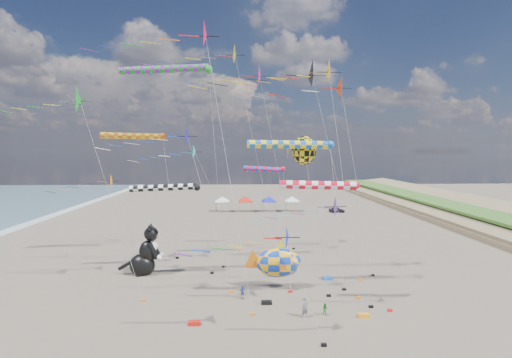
{
  "coord_description": "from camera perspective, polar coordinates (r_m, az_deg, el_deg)",
  "views": [
    {
      "loc": [
        -2.35,
        -25.04,
        13.0
      ],
      "look_at": [
        -0.79,
        12.0,
        10.41
      ],
      "focal_mm": 28.0,
      "sensor_mm": 36.0,
      "label": 1
    }
  ],
  "objects": [
    {
      "name": "ground",
      "position": [
        28.31,
        2.85,
        -23.34
      ],
      "size": [
        260.0,
        260.0,
        0.0
      ],
      "primitive_type": "plane",
      "color": "brown",
      "rests_on": "ground"
    },
    {
      "name": "delta_kite_0",
      "position": [
        32.21,
        10.58,
        -4.37
      ],
      "size": [
        10.59,
        2.0,
        9.66
      ],
      "color": "#5C139B",
      "rests_on": "ground"
    },
    {
      "name": "delta_kite_1",
      "position": [
        35.24,
        9.47,
        14.66
      ],
      "size": [
        9.75,
        2.33,
        20.99
      ],
      "color": "#FFAF1A",
      "rests_on": "ground"
    },
    {
      "name": "delta_kite_2",
      "position": [
        50.67,
        0.54,
        14.45
      ],
      "size": [
        14.22,
        2.99,
        23.91
      ],
      "color": "#D91A7C",
      "rests_on": "ground"
    },
    {
      "name": "delta_kite_3",
      "position": [
        36.2,
        -9.73,
        5.72
      ],
      "size": [
        10.77,
        2.16,
        15.52
      ],
      "color": "#1718B8",
      "rests_on": "ground"
    },
    {
      "name": "delta_kite_4",
      "position": [
        26.31,
        1.79,
        -9.4
      ],
      "size": [
        9.72,
        1.89,
        8.21
      ],
      "color": "#091CDF",
      "rests_on": "ground"
    },
    {
      "name": "delta_kite_5",
      "position": [
        32.16,
        -9.59,
        19.7
      ],
      "size": [
        12.91,
        2.42,
        23.24
      ],
      "color": "#D41348",
      "rests_on": "ground"
    },
    {
      "name": "delta_kite_6",
      "position": [
        51.66,
        -8.76,
        3.54
      ],
      "size": [
        12.56,
        2.06,
        14.0
      ],
      "color": "#11CBCB",
      "rests_on": "ground"
    },
    {
      "name": "delta_kite_7",
      "position": [
        47.8,
        -3.2,
        16.9
      ],
      "size": [
        14.19,
        2.48,
        25.22
      ],
      "color": "yellow",
      "rests_on": "ground"
    },
    {
      "name": "delta_kite_8",
      "position": [
        46.16,
        -20.24,
        -0.74
      ],
      "size": [
        8.91,
        1.76,
        10.65
      ],
      "color": "orange",
      "rests_on": "ground"
    },
    {
      "name": "delta_kite_9",
      "position": [
        41.55,
        9.82,
        12.26
      ],
      "size": [
        14.26,
        2.55,
        20.57
      ],
      "color": "#C13107",
      "rests_on": "ground"
    },
    {
      "name": "delta_kite_10",
      "position": [
        39.96,
        7.58,
        14.29
      ],
      "size": [
        16.13,
        3.05,
        21.92
      ],
      "color": "black",
      "rests_on": "ground"
    },
    {
      "name": "delta_kite_11",
      "position": [
        36.88,
        -24.24,
        9.71
      ],
      "size": [
        11.81,
        2.34,
        18.34
      ],
      "color": "green",
      "rests_on": "ground"
    },
    {
      "name": "windsock_0",
      "position": [
        49.47,
        -16.82,
        5.81
      ],
      "size": [
        8.87,
        0.77,
        15.17
      ],
      "color": "orange",
      "rests_on": "ground"
    },
    {
      "name": "windsock_1",
      "position": [
        52.05,
        1.43,
        1.34
      ],
      "size": [
        6.78,
        0.71,
        11.02
      ],
      "color": "red",
      "rests_on": "ground"
    },
    {
      "name": "windsock_2",
      "position": [
        32.7,
        9.48,
        -0.97
      ],
      "size": [
        7.82,
        0.74,
        10.62
      ],
      "color": "red",
      "rests_on": "ground"
    },
    {
      "name": "windsock_3",
      "position": [
        42.51,
        -12.57,
        -1.28
      ],
      "size": [
        8.61,
        0.7,
        9.57
      ],
      "color": "black",
      "rests_on": "ground"
    },
    {
      "name": "windsock_4",
      "position": [
        36.45,
        5.35,
        4.83
      ],
      "size": [
        9.25,
        0.78,
        13.99
      ],
      "color": "blue",
      "rests_on": "ground"
    },
    {
      "name": "windsock_5",
      "position": [
        45.43,
        -12.33,
        14.98
      ],
      "size": [
        11.14,
        0.86,
        22.23
      ],
      "color": "#18882A",
      "rests_on": "ground"
    },
    {
      "name": "angelfish_kite",
      "position": [
        36.99,
        6.59,
        3.9
      ],
      "size": [
        3.74,
        3.02,
        14.38
      ],
      "color": "yellow",
      "rests_on": "ground"
    },
    {
      "name": "cat_inflatable",
      "position": [
        44.16,
        -15.6,
        -9.61
      ],
      "size": [
        4.03,
        2.03,
        5.43
      ],
      "primitive_type": null,
      "rotation": [
        0.0,
        0.0,
        -0.0
      ],
      "color": "black",
      "rests_on": "ground"
    },
    {
      "name": "fish_inflatable",
      "position": [
        38.38,
        3.19,
        -11.81
      ],
      "size": [
        5.67,
        2.28,
        4.7
      ],
      "color": "#123DB7",
      "rests_on": "ground"
    },
    {
      "name": "person_adult",
      "position": [
        32.96,
        7.03,
        -17.73
      ],
      "size": [
        0.7,
        0.6,
        1.63
      ],
      "primitive_type": "imported",
      "rotation": [
        0.0,
        0.0,
        0.43
      ],
      "color": "slate",
      "rests_on": "ground"
    },
    {
      "name": "child_green",
      "position": [
        33.64,
        9.86,
        -17.88
      ],
      "size": [
        0.53,
        0.44,
        1.0
      ],
      "primitive_type": "imported",
      "rotation": [
        0.0,
        0.0,
        -0.13
      ],
      "color": "#258226",
      "rests_on": "ground"
    },
    {
      "name": "child_blue",
      "position": [
        36.52,
        -1.95,
        -15.89
      ],
      "size": [
        0.73,
        0.46,
        1.15
      ],
      "primitive_type": "imported",
      "rotation": [
        0.0,
        0.0,
        0.29
      ],
      "color": "#2B44AB",
      "rests_on": "ground"
    },
    {
      "name": "kite_bag_0",
      "position": [
        35.49,
        1.51,
        -17.23
      ],
      "size": [
        0.9,
        0.44,
        0.3
      ],
      "primitive_type": "cube",
      "color": "black",
      "rests_on": "ground"
    },
    {
      "name": "kite_bag_1",
      "position": [
        34.05,
        15.12,
        -18.31
      ],
      "size": [
        0.9,
        0.44,
        0.3
      ],
      "primitive_type": "cube",
      "color": "orange",
      "rests_on": "ground"
    },
    {
      "name": "kite_bag_2",
      "position": [
        42.17,
        10.2,
        -13.81
      ],
      "size": [
        0.9,
        0.44,
        0.3
      ],
      "primitive_type": "cube",
      "color": "blue",
      "rests_on": "ground"
    },
    {
      "name": "kite_bag_3",
      "position": [
        32.03,
        -8.79,
        -19.7
      ],
      "size": [
        0.9,
        0.44,
        0.3
      ],
      "primitive_type": "cube",
      "color": "red",
      "rests_on": "ground"
    },
    {
      "name": "tent_row",
      "position": [
        85.7,
        0.17,
        -2.6
      ],
      "size": [
        19.2,
        4.2,
        3.8
      ],
      "color": "white",
      "rests_on": "ground"
    },
    {
      "name": "parked_car",
      "position": [
        86.48,
        11.49,
        -4.34
      ],
      "size": [
        3.4,
        1.42,
        1.15
      ],
      "primitive_type": "imported",
      "rotation": [
        0.0,
        0.0,
        1.59
      ],
      "color": "#26262D",
      "rests_on": "ground"
    }
  ]
}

